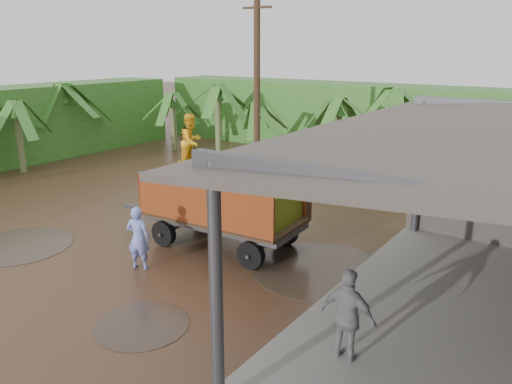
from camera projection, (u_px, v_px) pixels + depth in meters
ground at (154, 254)px, 13.66m from camera, size 100.00×100.00×0.00m
hedge_north at (344, 117)px, 26.83m from camera, size 22.00×3.00×3.60m
hedge_west at (8, 126)px, 24.00m from camera, size 3.00×18.00×3.60m
banana_trailer at (223, 200)px, 13.92m from camera, size 6.20×2.40×3.65m
man_blue at (138, 238)px, 12.56m from camera, size 0.71×0.59×1.65m
man_grey at (348, 317)px, 8.74m from camera, size 1.07×0.48×1.80m
utility_pole at (257, 96)px, 18.39m from camera, size 1.20×0.24×7.33m
banana_plants at (187, 137)px, 21.15m from camera, size 25.42×20.44×3.88m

